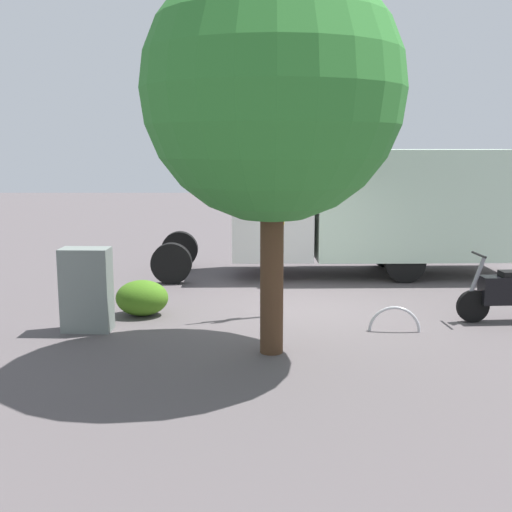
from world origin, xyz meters
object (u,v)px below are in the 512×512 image
Objects in this scene: utility_cabinet at (87,290)px; stop_sign at (275,210)px; street_tree at (273,91)px; bike_rack_hoop at (394,331)px; motorcycle at (511,292)px; box_truck_near at (374,206)px.

stop_sign is at bearing -163.86° from utility_cabinet.
street_tree reaches higher than bike_rack_hoop.
motorcycle is 7.18m from utility_cabinet.
stop_sign is at bearing 56.34° from box_truck_near.
stop_sign is (2.42, 3.79, 0.29)m from box_truck_near.
stop_sign is 3.45m from utility_cabinet.
motorcycle is 4.31m from stop_sign.
box_truck_near is at bearing -95.80° from bike_rack_hoop.
box_truck_near reaches higher than utility_cabinet.
stop_sign is 2.09× the size of utility_cabinet.
utility_cabinet is 5.09m from bike_rack_hoop.
stop_sign is 2.74m from street_tree.
bike_rack_hoop is (0.48, 4.76, -1.62)m from box_truck_near.
street_tree reaches higher than box_truck_near.
bike_rack_hoop is at bearing 83.07° from box_truck_near.
box_truck_near is 4.63× the size of motorcycle.
bike_rack_hoop is (2.12, 0.60, -0.52)m from motorcycle.
stop_sign reaches higher than bike_rack_hoop.
box_truck_near is 5.05m from bike_rack_hoop.
box_truck_near is 6.69m from street_tree.
street_tree reaches higher than utility_cabinet.
box_truck_near is at bearing -113.47° from street_tree.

